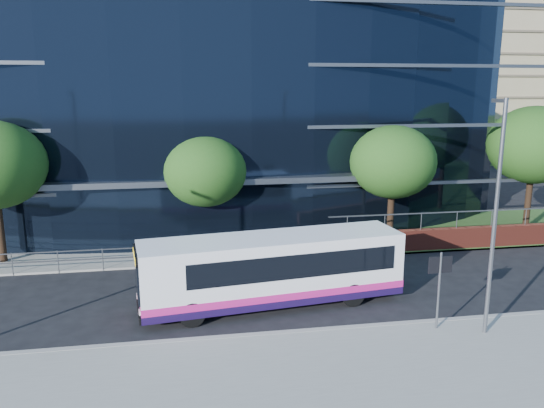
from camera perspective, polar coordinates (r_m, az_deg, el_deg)
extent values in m
plane|color=black|center=(20.07, 3.23, -12.54)|extent=(200.00, 200.00, 0.00)
cube|color=gray|center=(15.80, 7.50, -19.80)|extent=(80.00, 8.00, 0.15)
cube|color=gray|center=(19.16, 3.91, -13.56)|extent=(80.00, 0.25, 0.16)
cube|color=gold|center=(19.37, 3.77, -13.50)|extent=(80.00, 0.08, 0.01)
cube|color=gold|center=(19.50, 3.66, -13.31)|extent=(80.00, 0.08, 0.01)
cube|color=gray|center=(29.99, -12.85, -4.17)|extent=(50.00, 8.00, 0.10)
cube|color=black|center=(41.72, -9.66, 11.66)|extent=(38.00, 16.00, 16.00)
cube|color=#595E66|center=(27.63, -9.24, 2.36)|extent=(22.00, 1.20, 0.30)
cube|color=slate|center=(26.10, -17.81, -4.68)|extent=(24.00, 0.05, 0.05)
cube|color=slate|center=(26.23, -17.74, -5.62)|extent=(24.00, 0.05, 0.05)
cylinder|color=slate|center=(26.25, -17.74, -5.72)|extent=(0.04, 0.04, 1.10)
cube|color=#2D511E|center=(82.35, 16.56, 7.47)|extent=(60.00, 42.00, 4.00)
cube|color=tan|center=(84.32, 16.60, 17.80)|extent=(50.00, 12.00, 26.00)
cylinder|color=slate|center=(19.55, 17.50, -8.89)|extent=(0.08, 0.08, 2.80)
cube|color=black|center=(19.25, 17.65, -6.23)|extent=(0.85, 0.06, 0.60)
cylinder|color=black|center=(28.97, -27.18, -2.57)|extent=(0.36, 0.36, 3.30)
cylinder|color=black|center=(28.14, -7.04, -2.12)|extent=(0.36, 0.36, 2.86)
ellipsoid|color=#164814|center=(27.57, -7.19, 3.51)|extent=(4.29, 4.29, 3.65)
cylinder|color=black|center=(29.76, 12.61, -1.31)|extent=(0.36, 0.36, 3.08)
ellipsoid|color=#164814|center=(29.21, 12.89, 4.44)|extent=(4.62, 4.62, 3.93)
cylinder|color=black|center=(34.91, 25.82, 0.12)|extent=(0.36, 0.36, 3.52)
ellipsoid|color=#164814|center=(34.41, 26.36, 5.73)|extent=(5.28, 5.28, 4.49)
cylinder|color=black|center=(64.58, 16.33, 5.82)|extent=(0.36, 0.36, 3.08)
ellipsoid|color=#164814|center=(64.33, 16.50, 8.48)|extent=(4.62, 4.62, 3.93)
cylinder|color=black|center=(74.59, 26.84, 5.73)|extent=(0.36, 0.36, 2.86)
ellipsoid|color=#164814|center=(74.37, 27.05, 7.87)|extent=(4.29, 4.29, 3.65)
cylinder|color=slate|center=(19.03, 22.85, -1.68)|extent=(0.14, 0.14, 8.00)
cube|color=slate|center=(18.83, 23.29, 10.17)|extent=(0.15, 0.70, 0.12)
cube|color=white|center=(20.94, 0.06, -6.81)|extent=(10.48, 3.61, 2.47)
cube|color=#1D0E3D|center=(21.33, 0.06, -9.60)|extent=(10.51, 3.66, 0.28)
cube|color=#D41F81|center=(21.22, 0.06, -8.89)|extent=(10.51, 3.66, 0.28)
cube|color=black|center=(20.99, 1.53, -5.76)|extent=(8.45, 3.40, 0.93)
cube|color=black|center=(20.10, -14.30, -7.71)|extent=(0.33, 2.00, 1.45)
cube|color=black|center=(19.82, -14.47, -5.37)|extent=(0.34, 1.91, 0.37)
cube|color=yellow|center=(20.04, -14.61, -5.18)|extent=(0.17, 1.02, 0.21)
cube|color=black|center=(20.56, -14.11, -11.01)|extent=(0.38, 2.24, 0.22)
cylinder|color=black|center=(19.72, -8.61, -11.65)|extent=(0.96, 0.40, 0.93)
cylinder|color=black|center=(21.44, 8.67, -9.62)|extent=(0.96, 0.40, 0.93)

